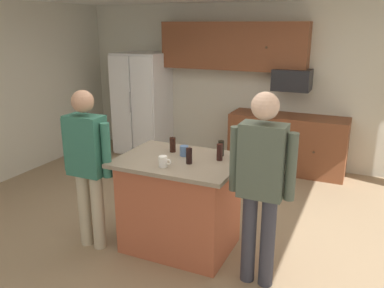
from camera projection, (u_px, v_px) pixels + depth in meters
floor at (187, 232)px, 4.53m from camera, size 7.04×7.04×0.00m
back_wall at (258, 85)px, 6.60m from camera, size 6.40×0.10×2.60m
cabinet_run_upper at (233, 46)px, 6.40m from camera, size 2.40×0.38×0.75m
cabinet_run_lower at (287, 143)px, 6.32m from camera, size 1.80×0.63×0.90m
refrigerator at (142, 104)px, 7.14m from camera, size 0.86×0.76×1.79m
microwave_over_range at (292, 80)px, 6.05m from camera, size 0.56×0.40×0.32m
kitchen_island at (180, 203)px, 4.10m from camera, size 1.21×0.91×0.98m
person_guest_right at (261, 178)px, 3.37m from camera, size 0.57×0.23×1.75m
person_elder_center at (87, 160)px, 3.98m from camera, size 0.57×0.22×1.66m
mug_blue_stoneware at (184, 151)px, 4.04m from camera, size 0.13×0.09×0.11m
glass_short_whisky at (220, 152)px, 3.90m from camera, size 0.06×0.06×0.17m
mug_ceramic_white at (163, 162)px, 3.73m from camera, size 0.12×0.08×0.10m
glass_dark_ale at (221, 148)px, 4.03m from camera, size 0.06×0.06×0.16m
glass_stout_tall at (189, 156)px, 3.81m from camera, size 0.06×0.06×0.15m
tumbler_amber at (173, 145)px, 4.16m from camera, size 0.06×0.06×0.15m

